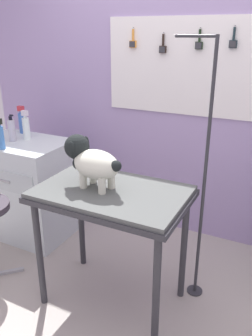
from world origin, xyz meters
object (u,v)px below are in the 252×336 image
counter_left (26,188)px  dog (91,161)px  grooming_arm (202,189)px  spray_bottle_tall (12,130)px  grooming_table (112,203)px

counter_left → dog: bearing=-24.3°
grooming_arm → counter_left: bearing=175.9°
grooming_arm → spray_bottle_tall: grooming_arm is taller
grooming_arm → spray_bottle_tall: size_ratio=7.54×
dog → counter_left: dog is taller
grooming_table → dog: (-0.14, -0.01, 0.26)m
grooming_arm → counter_left: (-1.61, 0.11, -0.37)m
grooming_table → grooming_arm: size_ratio=0.54×
grooming_arm → spray_bottle_tall: (-1.68, 0.10, 0.16)m
grooming_arm → dog: size_ratio=3.95×
dog → spray_bottle_tall: dog is taller
counter_left → spray_bottle_tall: bearing=-163.8°
grooming_arm → dog: grooming_arm is taller
grooming_table → grooming_arm: bearing=34.0°
spray_bottle_tall → grooming_table: bearing=-19.3°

